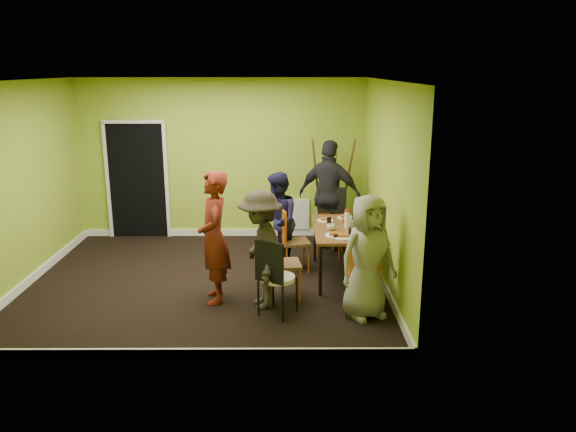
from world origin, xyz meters
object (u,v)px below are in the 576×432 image
at_px(person_standing, 214,237).
at_px(dining_table, 345,231).
at_px(chair_left_far, 290,236).
at_px(chair_left_near, 278,257).
at_px(blue_bottle, 364,228).
at_px(person_left_near, 261,250).
at_px(thermos, 347,220).
at_px(chair_bentwood, 275,274).
at_px(person_left_far, 278,221).
at_px(chair_back_end, 332,207).
at_px(orange_bottle, 343,220).
at_px(person_back_end, 330,196).
at_px(easel, 332,193).
at_px(person_front_end, 367,257).
at_px(chair_front_end, 364,266).

bearing_deg(person_standing, dining_table, 105.93).
distance_m(chair_left_far, chair_left_near, 1.07).
bearing_deg(blue_bottle, person_standing, -167.36).
bearing_deg(person_left_near, thermos, 117.60).
relative_size(dining_table, thermos, 6.46).
height_order(chair_bentwood, person_left_near, person_left_near).
xyz_separation_m(chair_left_far, person_left_near, (-0.38, -1.31, 0.23)).
height_order(thermos, blue_bottle, thermos).
height_order(blue_bottle, person_left_far, person_left_far).
distance_m(chair_back_end, orange_bottle, 0.98).
relative_size(chair_left_near, thermos, 4.37).
relative_size(dining_table, person_left_near, 0.99).
bearing_deg(person_back_end, easel, -80.51).
bearing_deg(thermos, easel, 93.17).
xyz_separation_m(chair_left_far, person_left_far, (-0.19, 0.10, 0.21)).
bearing_deg(person_front_end, chair_left_near, 127.83).
distance_m(dining_table, chair_front_end, 1.10).
distance_m(chair_back_end, blue_bottle, 1.62).
height_order(blue_bottle, person_standing, person_standing).
relative_size(chair_back_end, orange_bottle, 13.38).
distance_m(chair_left_near, chair_bentwood, 0.54).
bearing_deg(chair_front_end, person_front_end, -87.41).
relative_size(thermos, person_front_end, 0.15).
xyz_separation_m(chair_front_end, person_left_far, (-1.10, 1.46, 0.18)).
relative_size(chair_back_end, person_left_far, 0.72).
distance_m(chair_front_end, blue_bottle, 0.76).
relative_size(orange_bottle, person_left_near, 0.05).
bearing_deg(thermos, dining_table, -174.72).
height_order(chair_left_near, blue_bottle, chair_left_near).
xyz_separation_m(person_standing, person_left_near, (0.61, -0.20, -0.10)).
distance_m(chair_back_end, person_front_end, 2.55).
distance_m(blue_bottle, person_back_end, 1.75).
bearing_deg(dining_table, person_back_end, 95.20).
bearing_deg(person_front_end, blue_bottle, 60.11).
relative_size(orange_bottle, person_left_far, 0.05).
distance_m(orange_bottle, person_left_near, 1.71).
distance_m(chair_left_near, orange_bottle, 1.40).
bearing_deg(chair_front_end, chair_bentwood, -166.24).
bearing_deg(orange_bottle, easel, 92.29).
xyz_separation_m(chair_front_end, chair_bentwood, (-1.11, -0.23, -0.01)).
distance_m(thermos, person_left_near, 1.57).
height_order(chair_back_end, thermos, chair_back_end).
xyz_separation_m(easel, person_left_far, (-0.91, -1.18, -0.17)).
xyz_separation_m(easel, person_back_end, (-0.06, -0.22, 0.00)).
relative_size(chair_bentwood, person_front_end, 0.65).
bearing_deg(easel, person_back_end, -104.14).
xyz_separation_m(chair_front_end, person_front_end, (0.00, -0.24, 0.20)).
bearing_deg(person_standing, chair_left_far, 129.18).
bearing_deg(chair_bentwood, person_left_far, 119.93).
relative_size(chair_left_far, orange_bottle, 11.88).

